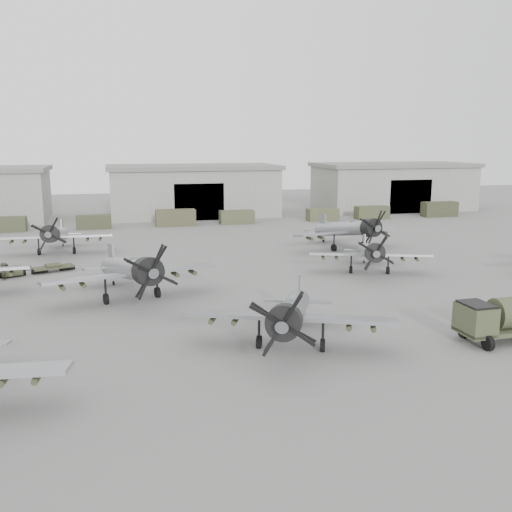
{
  "coord_description": "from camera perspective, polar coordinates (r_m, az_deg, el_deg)",
  "views": [
    {
      "loc": [
        -13.83,
        -36.68,
        12.63
      ],
      "look_at": [
        -1.41,
        12.16,
        2.5
      ],
      "focal_mm": 40.0,
      "sensor_mm": 36.0,
      "label": 1
    }
  ],
  "objects": [
    {
      "name": "ground",
      "position": [
        41.19,
        6.12,
        -6.56
      ],
      "size": [
        220.0,
        220.0,
        0.0
      ],
      "primitive_type": "plane",
      "color": "slate",
      "rests_on": "ground"
    },
    {
      "name": "hangar_center",
      "position": [
        99.95,
        -6.3,
        6.56
      ],
      "size": [
        29.0,
        14.8,
        8.7
      ],
      "color": "#9F9F95",
      "rests_on": "ground"
    },
    {
      "name": "hangar_right",
      "position": [
        111.74,
        13.52,
        6.82
      ],
      "size": [
        29.0,
        14.8,
        8.7
      ],
      "color": "#9F9F95",
      "rests_on": "ground"
    },
    {
      "name": "support_truck_1",
      "position": [
        88.72,
        -23.84,
        2.9
      ],
      "size": [
        5.84,
        2.2,
        2.11
      ],
      "primitive_type": "cube",
      "color": "#3C402A",
      "rests_on": "ground"
    },
    {
      "name": "support_truck_2",
      "position": [
        87.5,
        -15.89,
        3.29
      ],
      "size": [
        5.02,
        2.2,
        2.0
      ],
      "primitive_type": "cube",
      "color": "#383C27",
      "rests_on": "ground"
    },
    {
      "name": "support_truck_3",
      "position": [
        87.93,
        -8.05,
        3.81
      ],
      "size": [
        5.99,
        2.2,
        2.49
      ],
      "primitive_type": "cube",
      "color": "#45442D",
      "rests_on": "ground"
    },
    {
      "name": "support_truck_4",
      "position": [
        89.48,
        -1.93,
        3.91
      ],
      "size": [
        5.33,
        2.2,
        2.06
      ],
      "primitive_type": "cube",
      "color": "#454A30",
      "rests_on": "ground"
    },
    {
      "name": "support_truck_5",
      "position": [
        93.56,
        6.68,
        4.14
      ],
      "size": [
        5.08,
        2.2,
        1.98
      ],
      "primitive_type": "cube",
      "color": "#494A30",
      "rests_on": "ground"
    },
    {
      "name": "support_truck_6",
      "position": [
        96.99,
        11.51,
        4.28
      ],
      "size": [
        5.56,
        2.2,
        2.1
      ],
      "primitive_type": "cube",
      "color": "#41442C",
      "rests_on": "ground"
    },
    {
      "name": "support_truck_7",
      "position": [
        103.06,
        17.87,
        4.48
      ],
      "size": [
        6.08,
        2.2,
        2.51
      ],
      "primitive_type": "cube",
      "color": "#363925",
      "rests_on": "ground"
    },
    {
      "name": "aircraft_near_1",
      "position": [
        34.93,
        3.49,
        -5.72
      ],
      "size": [
        12.84,
        11.62,
        5.23
      ],
      "rotation": [
        0.0,
        0.0,
        -0.4
      ],
      "color": "gray",
      "rests_on": "ground"
    },
    {
      "name": "aircraft_mid_1",
      "position": [
        46.61,
        -12.32,
        -1.38
      ],
      "size": [
        14.15,
        12.73,
        5.63
      ],
      "rotation": [
        0.0,
        0.0,
        0.25
      ],
      "color": "gray",
      "rests_on": "ground"
    },
    {
      "name": "aircraft_mid_2",
      "position": [
        56.19,
        11.35,
        0.39
      ],
      "size": [
        11.79,
        10.62,
        4.73
      ],
      "rotation": [
        0.0,
        0.0,
        -0.33
      ],
      "color": "#919399",
      "rests_on": "ground"
    },
    {
      "name": "aircraft_far_0",
      "position": [
        68.43,
        -19.42,
        2.04
      ],
      "size": [
        12.71,
        11.44,
        5.08
      ],
      "rotation": [
        0.0,
        0.0,
        -0.05
      ],
      "color": "#A0A3A9",
      "rests_on": "ground"
    },
    {
      "name": "aircraft_far_1",
      "position": [
        68.18,
        9.37,
        2.67
      ],
      "size": [
        13.84,
        12.46,
        5.49
      ],
      "rotation": [
        0.0,
        0.0,
        0.19
      ],
      "color": "gray",
      "rests_on": "ground"
    },
    {
      "name": "fuel_tanker",
      "position": [
        40.34,
        24.27,
        -5.45
      ],
      "size": [
        7.54,
        3.54,
        2.89
      ],
      "rotation": [
        0.0,
        0.0,
        0.02
      ],
      "color": "#3F452D",
      "rests_on": "ground"
    },
    {
      "name": "tug_trailer",
      "position": [
        59.22,
        -21.85,
        -1.28
      ],
      "size": [
        6.74,
        3.48,
        1.35
      ],
      "rotation": [
        0.0,
        0.0,
        0.35
      ],
      "color": "#383925",
      "rests_on": "ground"
    },
    {
      "name": "ground_crew",
      "position": [
        57.82,
        -23.9,
        -1.4
      ],
      "size": [
        0.57,
        0.7,
        1.67
      ],
      "primitive_type": "imported",
      "rotation": [
        0.0,
        0.0,
        1.25
      ],
      "color": "#383825",
      "rests_on": "ground"
    }
  ]
}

